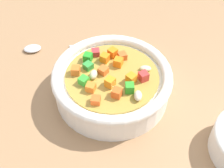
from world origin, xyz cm
name	(u,v)px	position (x,y,z in cm)	size (l,w,h in cm)	color
ground_plane	(112,97)	(0.00, 0.00, -1.00)	(140.00, 140.00, 2.00)	#9E754F
soup_bowl_main	(112,82)	(0.00, 0.01, 3.19)	(21.11, 21.11, 6.50)	white
spoon	(66,46)	(8.12, 14.43, 0.44)	(14.32, 21.87, 1.00)	silver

